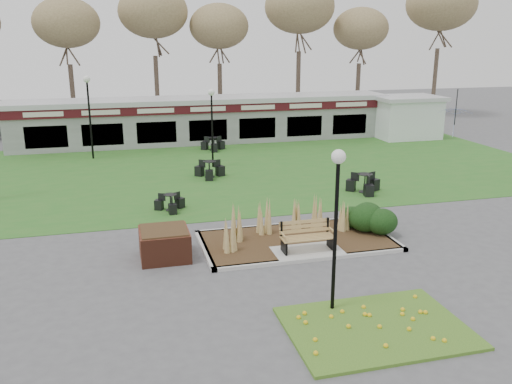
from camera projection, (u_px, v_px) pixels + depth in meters
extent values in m
plane|color=#515154|center=(309.00, 256.00, 17.05)|extent=(100.00, 100.00, 0.00)
cube|color=#2A6B22|center=(230.00, 169.00, 28.20)|extent=(34.00, 16.00, 0.02)
cube|color=#325F1B|center=(376.00, 328.00, 12.76)|extent=(4.20, 3.00, 0.08)
cube|color=#382816|center=(297.00, 241.00, 18.15)|extent=(6.22, 3.22, 0.12)
cube|color=#B7B7B2|center=(314.00, 259.00, 16.65)|extent=(6.40, 0.18, 0.12)
cube|color=#B7B7B2|center=(282.00, 225.00, 19.64)|extent=(6.40, 0.18, 0.12)
cube|color=#B7B7B2|center=(205.00, 250.00, 17.39)|extent=(0.18, 3.40, 0.12)
cube|color=#B7B7B2|center=(381.00, 233.00, 18.90)|extent=(0.18, 3.40, 0.12)
cube|color=#B7B7B2|center=(307.00, 252.00, 17.17)|extent=(2.20, 1.20, 0.13)
cone|color=tan|center=(239.00, 224.00, 17.88)|extent=(0.36, 0.36, 1.15)
cone|color=tan|center=(265.00, 218.00, 18.50)|extent=(0.36, 0.36, 1.15)
cone|color=tan|center=(293.00, 213.00, 18.95)|extent=(0.36, 0.36, 1.15)
cone|color=tan|center=(319.00, 213.00, 18.98)|extent=(0.36, 0.36, 1.15)
cone|color=tan|center=(345.00, 215.00, 18.80)|extent=(0.36, 0.36, 1.15)
cone|color=tan|center=(229.00, 233.00, 17.02)|extent=(0.36, 0.36, 1.15)
ellipsoid|color=black|center=(366.00, 218.00, 18.82)|extent=(1.21, 1.10, 0.99)
ellipsoid|color=black|center=(382.00, 222.00, 18.56)|extent=(1.10, 1.00, 0.90)
ellipsoid|color=black|center=(367.00, 214.00, 19.37)|extent=(1.06, 0.96, 0.86)
ellipsoid|color=black|center=(352.00, 217.00, 19.24)|extent=(0.92, 0.84, 0.76)
cube|color=#A88C4C|center=(308.00, 238.00, 17.03)|extent=(1.70, 0.57, 0.04)
cube|color=#A88C4C|center=(305.00, 226.00, 17.24)|extent=(1.70, 0.13, 0.44)
cube|color=black|center=(284.00, 246.00, 16.90)|extent=(0.06, 0.55, 0.42)
cube|color=black|center=(331.00, 242.00, 17.28)|extent=(0.06, 0.55, 0.42)
cube|color=black|center=(281.00, 229.00, 17.05)|extent=(0.06, 0.06, 0.50)
cube|color=black|center=(328.00, 225.00, 17.43)|extent=(0.06, 0.06, 0.50)
cube|color=#A88C4C|center=(283.00, 235.00, 16.76)|extent=(0.05, 0.50, 0.04)
cube|color=#A88C4C|center=(333.00, 230.00, 17.16)|extent=(0.05, 0.50, 0.04)
cube|color=brown|center=(165.00, 244.00, 16.78)|extent=(1.50, 1.50, 0.90)
cube|color=#382816|center=(164.00, 230.00, 16.66)|extent=(1.40, 1.40, 0.06)
cube|color=gray|center=(204.00, 122.00, 35.29)|extent=(24.00, 3.00, 2.60)
cube|color=#470F15|center=(208.00, 109.00, 33.56)|extent=(24.00, 0.18, 0.55)
cube|color=silver|center=(204.00, 100.00, 34.89)|extent=(24.60, 3.40, 0.30)
cube|color=silver|center=(208.00, 109.00, 33.46)|extent=(22.00, 0.02, 0.28)
cube|color=black|center=(208.00, 130.00, 34.02)|extent=(22.00, 0.10, 1.30)
cube|color=white|center=(406.00, 119.00, 36.71)|extent=(4.00, 3.00, 2.60)
cube|color=silver|center=(408.00, 98.00, 36.32)|extent=(4.40, 3.40, 0.25)
cylinder|color=#47382B|center=(66.00, 94.00, 40.19)|extent=(0.36, 0.36, 5.17)
ellipsoid|color=olive|center=(58.00, 11.00, 38.59)|extent=(5.24, 5.24, 3.93)
cylinder|color=#47382B|center=(148.00, 92.00, 41.65)|extent=(0.36, 0.36, 5.17)
ellipsoid|color=olive|center=(144.00, 12.00, 40.04)|extent=(5.24, 5.24, 3.93)
cylinder|color=#47382B|center=(225.00, 90.00, 43.10)|extent=(0.36, 0.36, 5.17)
ellipsoid|color=olive|center=(223.00, 13.00, 41.50)|extent=(5.24, 5.24, 3.93)
cylinder|color=#47382B|center=(296.00, 88.00, 44.56)|extent=(0.36, 0.36, 5.17)
ellipsoid|color=olive|center=(298.00, 14.00, 42.96)|extent=(5.24, 5.24, 3.93)
cylinder|color=#47382B|center=(363.00, 86.00, 46.02)|extent=(0.36, 0.36, 5.17)
ellipsoid|color=olive|center=(367.00, 15.00, 44.41)|extent=(5.24, 5.24, 3.93)
cylinder|color=#47382B|center=(426.00, 85.00, 47.47)|extent=(0.36, 0.36, 5.17)
ellipsoid|color=olive|center=(432.00, 15.00, 45.87)|extent=(5.24, 5.24, 3.93)
cylinder|color=black|center=(335.00, 240.00, 13.11)|extent=(0.10, 0.10, 3.82)
sphere|color=white|center=(339.00, 157.00, 12.54)|extent=(0.34, 0.34, 0.34)
cylinder|color=black|center=(212.00, 132.00, 28.13)|extent=(0.09, 0.09, 3.78)
sphere|color=white|center=(211.00, 92.00, 27.57)|extent=(0.34, 0.34, 0.34)
cylinder|color=black|center=(90.00, 121.00, 30.07)|extent=(0.11, 0.11, 4.26)
sphere|color=white|center=(87.00, 79.00, 29.43)|extent=(0.38, 0.38, 0.38)
cylinder|color=black|center=(171.00, 210.00, 21.46)|extent=(0.39, 0.39, 0.03)
cylinder|color=black|center=(170.00, 202.00, 21.38)|extent=(0.04, 0.04, 0.63)
cylinder|color=black|center=(170.00, 195.00, 21.29)|extent=(0.53, 0.53, 0.02)
cube|color=black|center=(180.00, 203.00, 21.76)|extent=(0.41, 0.41, 0.40)
cube|color=black|center=(159.00, 205.00, 21.50)|extent=(0.40, 0.40, 0.40)
cube|color=black|center=(173.00, 209.00, 20.97)|extent=(0.32, 0.32, 0.40)
cylinder|color=black|center=(210.00, 177.00, 26.53)|extent=(0.47, 0.47, 0.03)
cylinder|color=black|center=(210.00, 169.00, 26.43)|extent=(0.05, 0.05, 0.77)
cylinder|color=black|center=(209.00, 161.00, 26.32)|extent=(0.64, 0.64, 0.03)
cube|color=black|center=(220.00, 171.00, 26.78)|extent=(0.46, 0.46, 0.49)
cube|color=black|center=(199.00, 171.00, 26.73)|extent=(0.51, 0.51, 0.49)
cube|color=black|center=(209.00, 175.00, 25.90)|extent=(0.43, 0.43, 0.49)
cylinder|color=black|center=(364.00, 192.00, 23.96)|extent=(0.49, 0.49, 0.03)
cylinder|color=black|center=(365.00, 183.00, 23.85)|extent=(0.06, 0.06, 0.80)
cylinder|color=black|center=(365.00, 174.00, 23.74)|extent=(0.67, 0.67, 0.03)
cube|color=black|center=(374.00, 184.00, 24.24)|extent=(0.49, 0.49, 0.51)
cube|color=black|center=(351.00, 185.00, 24.13)|extent=(0.53, 0.53, 0.51)
cube|color=black|center=(369.00, 190.00, 23.31)|extent=(0.43, 0.43, 0.51)
cylinder|color=black|center=(213.00, 150.00, 32.86)|extent=(0.46, 0.46, 0.03)
cylinder|color=black|center=(213.00, 144.00, 32.75)|extent=(0.05, 0.05, 0.76)
cylinder|color=black|center=(213.00, 137.00, 32.65)|extent=(0.63, 0.63, 0.03)
cube|color=black|center=(221.00, 145.00, 33.15)|extent=(0.48, 0.48, 0.49)
cube|color=black|center=(205.00, 146.00, 32.99)|extent=(0.50, 0.50, 0.49)
cube|color=black|center=(214.00, 148.00, 32.24)|extent=(0.39, 0.39, 0.49)
cylinder|color=black|center=(454.00, 131.00, 33.24)|extent=(0.06, 0.06, 2.20)
imported|color=blue|center=(455.00, 122.00, 33.10)|extent=(2.15, 2.19, 1.85)
imported|color=black|center=(49.00, 122.00, 39.47)|extent=(4.31, 2.87, 1.34)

